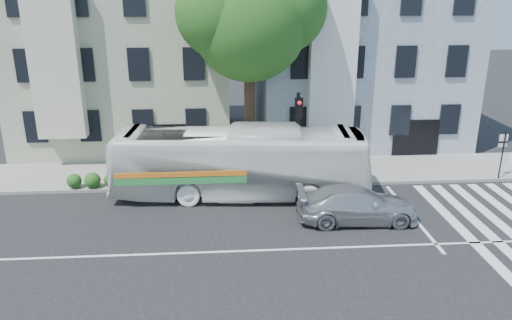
{
  "coord_description": "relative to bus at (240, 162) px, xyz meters",
  "views": [
    {
      "loc": [
        -1.44,
        -16.13,
        9.11
      ],
      "look_at": [
        -0.06,
        3.22,
        2.4
      ],
      "focal_mm": 35.0,
      "sensor_mm": 36.0,
      "label": 1
    }
  ],
  "objects": [
    {
      "name": "bus",
      "position": [
        0.0,
        0.0,
        0.0
      ],
      "size": [
        3.57,
        11.76,
        3.23
      ],
      "primitive_type": "imported",
      "rotation": [
        0.0,
        0.0,
        1.5
      ],
      "color": "white",
      "rests_on": "ground"
    },
    {
      "name": "sedan",
      "position": [
        4.66,
        -2.99,
        -0.9
      ],
      "size": [
        2.15,
        5.0,
        1.43
      ],
      "primitive_type": "imported",
      "rotation": [
        0.0,
        0.0,
        1.54
      ],
      "color": "silver",
      "rests_on": "ground"
    },
    {
      "name": "building_right",
      "position": [
        7.64,
        9.8,
        3.89
      ],
      "size": [
        12.0,
        10.0,
        11.0
      ],
      "primitive_type": "cube",
      "color": "gray",
      "rests_on": "ground"
    },
    {
      "name": "far_sign_pole",
      "position": [
        12.88,
        0.94,
        0.07
      ],
      "size": [
        0.43,
        0.16,
        2.4
      ],
      "rotation": [
        0.0,
        0.0,
        0.02
      ],
      "color": "black",
      "rests_on": "sidewalk_far"
    },
    {
      "name": "fire_hydrant",
      "position": [
        14.64,
        2.83,
        -1.12
      ],
      "size": [
        0.38,
        0.22,
        0.66
      ],
      "rotation": [
        0.0,
        0.0,
        -0.23
      ],
      "color": "silver",
      "rests_on": "sidewalk_far"
    },
    {
      "name": "sidewalk_far",
      "position": [
        0.64,
        2.8,
        -1.54
      ],
      "size": [
        80.0,
        4.0,
        0.15
      ],
      "primitive_type": "cube",
      "color": "gray",
      "rests_on": "ground"
    },
    {
      "name": "building_left",
      "position": [
        -6.36,
        9.8,
        3.89
      ],
      "size": [
        12.0,
        10.0,
        11.0
      ],
      "primitive_type": "cube",
      "color": "#A5A78C",
      "rests_on": "ground"
    },
    {
      "name": "traffic_signal",
      "position": [
        2.72,
        0.74,
        1.37
      ],
      "size": [
        0.48,
        0.54,
        4.61
      ],
      "rotation": [
        0.0,
        0.0,
        0.24
      ],
      "color": "black",
      "rests_on": "ground"
    },
    {
      "name": "hedge",
      "position": [
        -3.55,
        1.1,
        -1.11
      ],
      "size": [
        8.44,
        2.94,
        0.7
      ],
      "primitive_type": null,
      "rotation": [
        0.0,
        0.0,
        -0.25
      ],
      "color": "#2C581C",
      "rests_on": "sidewalk_far"
    },
    {
      "name": "street_tree",
      "position": [
        0.7,
        3.54,
        6.22
      ],
      "size": [
        7.3,
        5.9,
        11.1
      ],
      "color": "#2D2116",
      "rests_on": "ground"
    },
    {
      "name": "ground",
      "position": [
        0.64,
        -5.2,
        -1.61
      ],
      "size": [
        120.0,
        120.0,
        0.0
      ],
      "primitive_type": "plane",
      "color": "black",
      "rests_on": "ground"
    }
  ]
}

